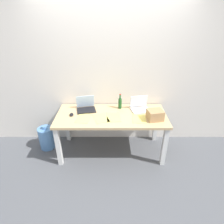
{
  "coord_description": "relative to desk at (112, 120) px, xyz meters",
  "views": [
    {
      "loc": [
        0.01,
        -2.7,
        2.26
      ],
      "look_at": [
        0.0,
        0.0,
        0.79
      ],
      "focal_mm": 30.61,
      "sensor_mm": 36.0,
      "label": 1
    }
  ],
  "objects": [
    {
      "name": "laptop_right",
      "position": [
        0.48,
        0.17,
        0.14
      ],
      "size": [
        0.35,
        0.3,
        0.23
      ],
      "color": "silver",
      "rests_on": "desk"
    },
    {
      "name": "paper_sheet_front_right",
      "position": [
        0.43,
        -0.13,
        0.09
      ],
      "size": [
        0.23,
        0.31,
        0.0
      ],
      "primitive_type": "cube",
      "rotation": [
        0.0,
        0.0,
        -0.07
      ],
      "color": "#F4E06B",
      "rests_on": "desk"
    },
    {
      "name": "back_wall",
      "position": [
        0.0,
        0.45,
        0.65
      ],
      "size": [
        5.2,
        0.08,
        2.6
      ],
      "primitive_type": "cube",
      "color": "silver",
      "rests_on": "ground"
    },
    {
      "name": "laptop_left",
      "position": [
        -0.43,
        0.18,
        0.14
      ],
      "size": [
        0.35,
        0.3,
        0.23
      ],
      "color": "black",
      "rests_on": "desk"
    },
    {
      "name": "beer_bottle",
      "position": [
        0.15,
        0.23,
        0.19
      ],
      "size": [
        0.06,
        0.06,
        0.26
      ],
      "color": "#1E5123",
      "rests_on": "desk"
    },
    {
      "name": "paper_sheet_center",
      "position": [
        0.03,
        -0.08,
        0.09
      ],
      "size": [
        0.23,
        0.31,
        0.0
      ],
      "primitive_type": "cube",
      "rotation": [
        0.0,
        0.0,
        0.08
      ],
      "color": "#F4E06B",
      "rests_on": "desk"
    },
    {
      "name": "paper_yellow_folder",
      "position": [
        -0.16,
        -0.12,
        0.09
      ],
      "size": [
        0.3,
        0.35,
        0.0
      ],
      "primitive_type": "cube",
      "rotation": [
        0.0,
        0.0,
        0.34
      ],
      "color": "#F4E06B",
      "rests_on": "desk"
    },
    {
      "name": "desk",
      "position": [
        0.0,
        0.0,
        0.0
      ],
      "size": [
        1.78,
        0.78,
        0.74
      ],
      "color": "tan",
      "rests_on": "ground"
    },
    {
      "name": "paper_sheet_front_left",
      "position": [
        -0.44,
        -0.11,
        0.09
      ],
      "size": [
        0.25,
        0.32,
        0.0
      ],
      "primitive_type": "cube",
      "rotation": [
        0.0,
        0.0,
        -0.13
      ],
      "color": "#F4E06B",
      "rests_on": "desk"
    },
    {
      "name": "ground_plane",
      "position": [
        0.0,
        0.0,
        -0.65
      ],
      "size": [
        8.0,
        8.0,
        0.0
      ],
      "primitive_type": "plane",
      "color": "#515459"
    },
    {
      "name": "water_cooler_jug",
      "position": [
        -1.17,
        0.1,
        -0.44
      ],
      "size": [
        0.26,
        0.26,
        0.46
      ],
      "color": "#598CC6",
      "rests_on": "ground"
    },
    {
      "name": "computer_mouse",
      "position": [
        -0.64,
        -0.02,
        0.11
      ],
      "size": [
        0.08,
        0.11,
        0.03
      ],
      "primitive_type": "ellipsoid",
      "rotation": [
        0.0,
        0.0,
        0.21
      ],
      "color": "black",
      "rests_on": "desk"
    },
    {
      "name": "cardboard_box",
      "position": [
        0.67,
        -0.15,
        0.17
      ],
      "size": [
        0.26,
        0.24,
        0.16
      ],
      "primitive_type": "cube",
      "rotation": [
        0.0,
        0.0,
        0.19
      ],
      "color": "tan",
      "rests_on": "desk"
    }
  ]
}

